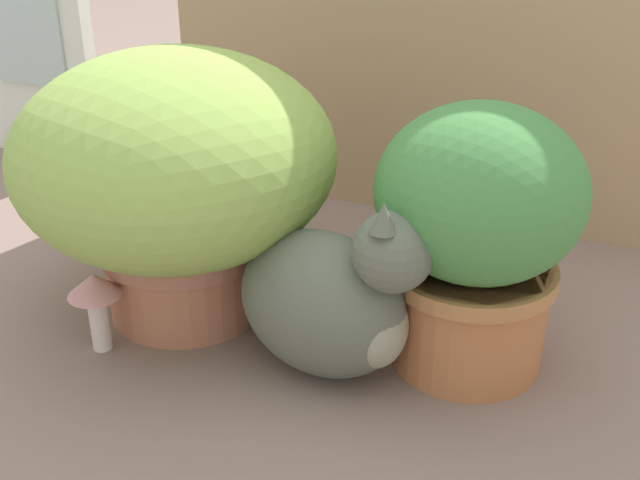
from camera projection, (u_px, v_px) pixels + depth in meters
ground_plane at (303, 342)px, 1.25m from camera, size 6.00×6.00×0.00m
grass_planter at (177, 169)px, 1.23m from camera, size 0.50×0.50×0.43m
leafy_planter at (476, 230)px, 1.12m from camera, size 0.29×0.29×0.40m
cat at (332, 300)px, 1.13m from camera, size 0.37×0.21×0.32m
mushroom_ornament_pink at (95, 294)px, 1.19m from camera, size 0.08×0.08×0.13m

